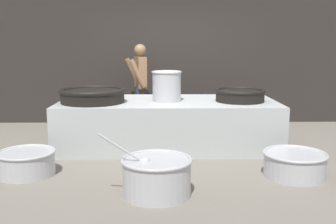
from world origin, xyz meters
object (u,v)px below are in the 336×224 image
at_px(giant_wok_near, 93,95).
at_px(cook, 140,84).
at_px(prep_bowl_vegetables, 157,175).
at_px(stock_pot, 167,86).
at_px(prep_bowl_extra, 295,163).
at_px(giant_wok_far, 240,95).
at_px(prep_bowl_meat, 27,162).

height_order(giant_wok_near, cook, cook).
height_order(cook, prep_bowl_vegetables, cook).
relative_size(giant_wok_near, cook, 0.62).
height_order(stock_pot, prep_bowl_extra, stock_pot).
distance_m(giant_wok_far, prep_bowl_extra, 1.65).
relative_size(giant_wok_near, giant_wok_far, 1.29).
distance_m(cook, prep_bowl_meat, 3.15).
bearing_deg(giant_wok_far, prep_bowl_extra, -72.86).
xyz_separation_m(giant_wok_far, prep_bowl_vegetables, (-1.31, -2.02, -0.64)).
distance_m(giant_wok_far, prep_bowl_vegetables, 2.50).
relative_size(cook, prep_bowl_extra, 2.06).
bearing_deg(prep_bowl_extra, prep_bowl_meat, 178.11).
distance_m(stock_pot, prep_bowl_meat, 2.43).
bearing_deg(stock_pot, prep_bowl_meat, -143.37).
relative_size(stock_pot, prep_bowl_meat, 0.65).
bearing_deg(prep_bowl_meat, prep_bowl_vegetables, -22.56).
bearing_deg(prep_bowl_meat, giant_wok_near, 61.86).
bearing_deg(giant_wok_near, giant_wok_far, 1.98).
distance_m(stock_pot, cook, 1.49).
relative_size(prep_bowl_vegetables, prep_bowl_meat, 1.39).
bearing_deg(giant_wok_near, cook, 66.40).
relative_size(giant_wok_near, stock_pot, 2.12).
distance_m(giant_wok_far, stock_pot, 1.19).
bearing_deg(prep_bowl_vegetables, giant_wok_far, 56.99).
distance_m(giant_wok_near, giant_wok_far, 2.35).
height_order(stock_pot, prep_bowl_vegetables, stock_pot).
relative_size(giant_wok_far, prep_bowl_vegetables, 0.77).
relative_size(giant_wok_far, prep_bowl_extra, 0.99).
relative_size(prep_bowl_vegetables, prep_bowl_extra, 1.28).
relative_size(giant_wok_far, cook, 0.48).
height_order(giant_wok_near, stock_pot, stock_pot).
height_order(giant_wok_near, prep_bowl_meat, giant_wok_near).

